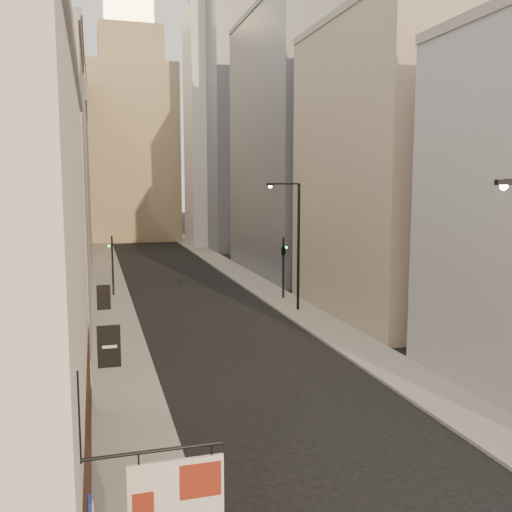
{
  "coord_description": "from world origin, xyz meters",
  "views": [
    {
      "loc": [
        -7.67,
        -5.89,
        9.21
      ],
      "look_at": [
        -0.52,
        19.14,
        5.91
      ],
      "focal_mm": 40.0,
      "sensor_mm": 36.0,
      "label": 1
    }
  ],
  "objects_px": {
    "clock_tower": "(132,133)",
    "traffic_light_right": "(283,252)",
    "white_tower": "(215,119)",
    "streetlamp_mid": "(295,239)",
    "traffic_light_left": "(112,256)"
  },
  "relations": [
    {
      "from": "traffic_light_left",
      "to": "traffic_light_right",
      "type": "bearing_deg",
      "value": -176.19
    },
    {
      "from": "clock_tower",
      "to": "traffic_light_left",
      "type": "distance_m",
      "value": 52.63
    },
    {
      "from": "clock_tower",
      "to": "traffic_light_right",
      "type": "relative_size",
      "value": 8.98
    },
    {
      "from": "white_tower",
      "to": "traffic_light_left",
      "type": "xyz_separation_m",
      "value": [
        -16.29,
        -36.38,
        -15.26
      ]
    },
    {
      "from": "streetlamp_mid",
      "to": "traffic_light_left",
      "type": "bearing_deg",
      "value": 165.72
    },
    {
      "from": "streetlamp_mid",
      "to": "traffic_light_right",
      "type": "bearing_deg",
      "value": 104.68
    },
    {
      "from": "streetlamp_mid",
      "to": "traffic_light_right",
      "type": "height_order",
      "value": "streetlamp_mid"
    },
    {
      "from": "streetlamp_mid",
      "to": "traffic_light_left",
      "type": "distance_m",
      "value": 15.65
    },
    {
      "from": "streetlamp_mid",
      "to": "traffic_light_right",
      "type": "xyz_separation_m",
      "value": [
        0.56,
        4.26,
        -1.5
      ]
    },
    {
      "from": "traffic_light_left",
      "to": "clock_tower",
      "type": "bearing_deg",
      "value": -71.32
    },
    {
      "from": "traffic_light_left",
      "to": "traffic_light_right",
      "type": "height_order",
      "value": "same"
    },
    {
      "from": "traffic_light_left",
      "to": "traffic_light_right",
      "type": "xyz_separation_m",
      "value": [
        13.05,
        -4.97,
        0.46
      ]
    },
    {
      "from": "streetlamp_mid",
      "to": "traffic_light_left",
      "type": "relative_size",
      "value": 1.86
    },
    {
      "from": "clock_tower",
      "to": "white_tower",
      "type": "distance_m",
      "value": 17.83
    },
    {
      "from": "white_tower",
      "to": "streetlamp_mid",
      "type": "distance_m",
      "value": 47.66
    }
  ]
}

